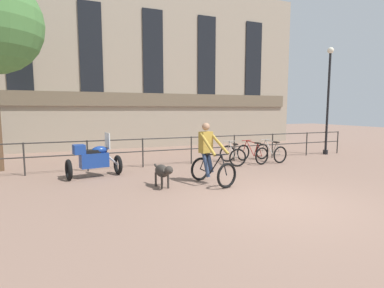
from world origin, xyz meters
TOP-DOWN VIEW (x-y plane):
  - ground_plane at (0.00, 0.00)m, footprint 60.00×60.00m
  - canal_railing at (-0.00, 5.20)m, footprint 15.05×0.05m
  - building_facade at (0.00, 10.99)m, footprint 18.00×0.72m
  - cyclist_with_bike at (-0.67, 2.17)m, footprint 0.97×1.31m
  - dog at (-2.02, 2.18)m, footprint 0.37×1.04m
  - parked_motorcycle at (-3.63, 4.18)m, footprint 1.69×0.91m
  - parked_bicycle_near_lamp at (1.42, 4.54)m, footprint 0.81×1.19m
  - parked_bicycle_mid_left at (2.31, 4.54)m, footprint 0.84×1.20m
  - parked_bicycle_mid_right at (3.19, 4.54)m, footprint 0.75×1.16m
  - street_lamp at (6.72, 5.15)m, footprint 0.28×0.28m

SIDE VIEW (x-z plane):
  - ground_plane at x=0.00m, z-range 0.00..0.00m
  - parked_bicycle_mid_right at x=3.19m, z-range -0.07..0.79m
  - parked_bicycle_near_lamp at x=1.42m, z-range -0.07..0.79m
  - parked_bicycle_mid_left at x=2.31m, z-range -0.07..0.79m
  - dog at x=-2.02m, z-range 0.12..0.76m
  - parked_motorcycle at x=-3.63m, z-range -0.11..1.24m
  - canal_railing at x=0.00m, z-range 0.18..1.23m
  - cyclist_with_bike at x=-0.67m, z-range -0.09..1.61m
  - street_lamp at x=6.72m, z-range 0.28..5.13m
  - building_facade at x=0.00m, z-range -0.02..8.81m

